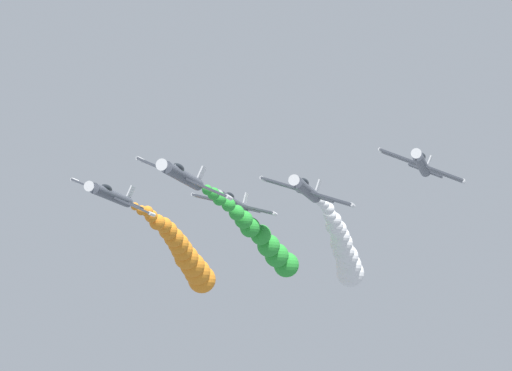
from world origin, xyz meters
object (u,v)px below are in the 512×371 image
object	(u,v)px
airplane_right_inner	(111,195)
airplane_left_outer	(233,202)
airplane_left_inner	(306,190)
airplane_right_outer	(422,164)
airplane_lead	(182,176)

from	to	relation	value
airplane_right_inner	airplane_left_outer	world-z (taller)	airplane_right_inner
airplane_right_inner	airplane_left_inner	bearing A→B (deg)	178.83
airplane_right_outer	airplane_lead	bearing A→B (deg)	44.87
airplane_left_inner	airplane_right_outer	distance (m)	14.81
airplane_lead	airplane_left_outer	bearing A→B (deg)	-88.20
airplane_left_outer	airplane_right_outer	bearing A→B (deg)	-178.82
airplane_lead	airplane_right_inner	size ratio (longest dim) A/B	1.00
airplane_left_inner	airplane_left_outer	world-z (taller)	airplane_left_outer
airplane_right_inner	airplane_lead	bearing A→B (deg)	137.99
airplane_left_inner	airplane_right_inner	bearing A→B (deg)	-1.17
airplane_lead	airplane_left_inner	size ratio (longest dim) A/B	1.00
airplane_left_inner	airplane_right_inner	world-z (taller)	airplane_right_inner
airplane_lead	airplane_right_outer	distance (m)	27.70
airplane_left_outer	airplane_lead	bearing A→B (deg)	91.80
airplane_lead	airplane_left_outer	world-z (taller)	airplane_left_outer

